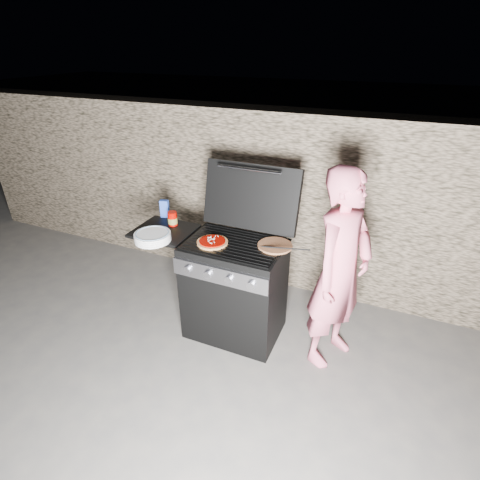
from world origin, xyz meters
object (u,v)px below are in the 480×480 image
at_px(gas_grill, 209,283).
at_px(person, 340,272).
at_px(sauce_jar, 172,219).
at_px(pizza_topped, 212,242).

xyz_separation_m(gas_grill, person, (1.10, 0.06, 0.36)).
distance_m(gas_grill, sauce_jar, 0.66).
distance_m(pizza_topped, person, 1.02).
bearing_deg(pizza_topped, person, 7.44).
bearing_deg(sauce_jar, pizza_topped, -20.36).
bearing_deg(sauce_jar, person, -1.85).
distance_m(gas_grill, person, 1.16).
xyz_separation_m(sauce_jar, person, (1.49, -0.05, -0.15)).
relative_size(gas_grill, person, 0.82).
height_order(sauce_jar, person, person).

